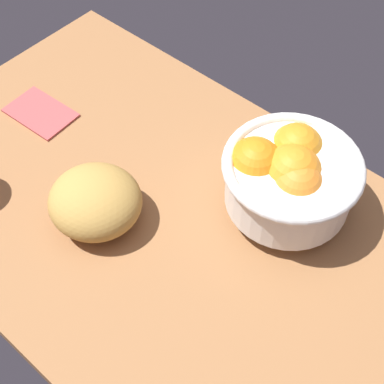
{
  "coord_description": "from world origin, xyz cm",
  "views": [
    {
      "loc": [
        -37.63,
        32.88,
        67.35
      ],
      "look_at": [
        -6.57,
        -2.87,
        5.0
      ],
      "focal_mm": 52.12,
      "sensor_mm": 36.0,
      "label": 1
    }
  ],
  "objects": [
    {
      "name": "fruit_bowl",
      "position": [
        -15.8,
        -12.58,
        7.03
      ],
      "size": [
        19.5,
        19.5,
        12.17
      ],
      "color": "white",
      "rests_on": "ground"
    },
    {
      "name": "bread_loaf",
      "position": [
        3.16,
        6.77,
        3.99
      ],
      "size": [
        17.54,
        17.3,
        7.98
      ],
      "primitive_type": "ellipsoid",
      "rotation": [
        0.0,
        0.0,
        3.57
      ],
      "color": "#BA8E44",
      "rests_on": "ground"
    },
    {
      "name": "napkin_folded",
      "position": [
        26.37,
        -1.52,
        0.41
      ],
      "size": [
        11.88,
        8.13,
        0.82
      ],
      "primitive_type": "cube",
      "rotation": [
        0.0,
        0.0,
        0.06
      ],
      "color": "#B54C4C",
      "rests_on": "ground"
    },
    {
      "name": "ground_plane",
      "position": [
        0.0,
        0.0,
        -1.5
      ],
      "size": [
        83.21,
        54.47,
        3.0
      ],
      "primitive_type": "cube",
      "color": "#98653C"
    }
  ]
}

